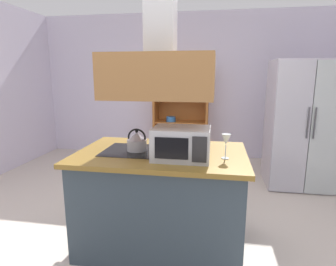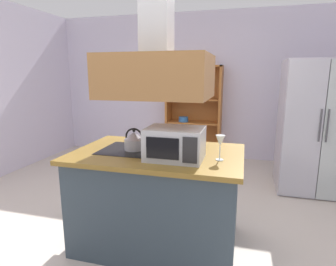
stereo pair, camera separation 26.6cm
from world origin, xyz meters
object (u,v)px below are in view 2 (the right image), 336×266
at_px(dish_cabinet, 194,118).
at_px(cutting_board, 185,144).
at_px(kettle, 134,141).
at_px(wine_glass_on_counter, 220,142).
at_px(microwave, 175,144).
at_px(refrigerator, 316,127).

bearing_deg(dish_cabinet, cutting_board, -81.74).
relative_size(kettle, cutting_board, 0.59).
relative_size(kettle, wine_glass_on_counter, 0.98).
relative_size(dish_cabinet, kettle, 8.59).
relative_size(cutting_board, wine_glass_on_counter, 1.65).
bearing_deg(microwave, cutting_board, 91.49).
bearing_deg(kettle, dish_cabinet, 89.11).
height_order(refrigerator, dish_cabinet, refrigerator).
distance_m(refrigerator, microwave, 2.43).
bearing_deg(microwave, wine_glass_on_counter, 10.33).
distance_m(refrigerator, cutting_board, 2.07).
bearing_deg(kettle, microwave, -22.18).
height_order(dish_cabinet, cutting_board, dish_cabinet).
bearing_deg(refrigerator, cutting_board, -135.50).
xyz_separation_m(dish_cabinet, wine_glass_on_counter, (0.74, -2.96, 0.29)).
distance_m(kettle, microwave, 0.46).
xyz_separation_m(cutting_board, microwave, (0.01, -0.49, 0.12)).
relative_size(microwave, wine_glass_on_counter, 2.23).
distance_m(microwave, wine_glass_on_counter, 0.36).
height_order(kettle, cutting_board, kettle).
distance_m(dish_cabinet, wine_glass_on_counter, 3.07).
bearing_deg(dish_cabinet, microwave, -82.82).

